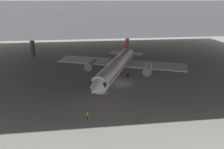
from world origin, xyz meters
name	(u,v)px	position (x,y,z in m)	size (l,w,h in m)	color
ground_plane	(119,83)	(0.00, 0.00, 0.00)	(110.00, 110.00, 0.00)	gray
hangar_structure	(111,4)	(-0.06, 13.76, 17.25)	(121.00, 99.00, 17.88)	#4C4F54
airplane_main	(117,65)	(0.08, 3.45, 3.34)	(32.74, 32.76, 10.86)	white
boarding_stairs	(103,90)	(-4.17, -5.12, 0.72)	(4.29, 2.89, 4.53)	slate
crew_worker_near_nose	(88,115)	(-7.58, -15.46, 0.96)	(0.26, 0.55, 1.67)	#232838
crew_worker_by_stairs	(104,83)	(-3.67, -2.13, 1.01)	(0.24, 0.55, 1.76)	#232838
traffic_cone_orange	(103,102)	(-4.68, -10.03, 0.29)	(0.36, 0.36, 0.60)	black
baggage_tug	(101,63)	(-2.69, 15.91, 0.53)	(2.21, 2.50, 0.90)	yellow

